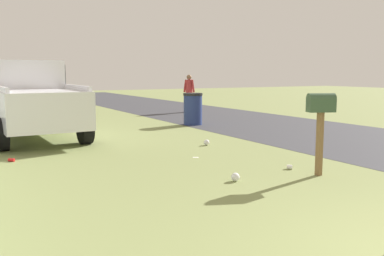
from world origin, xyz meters
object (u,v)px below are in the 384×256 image
object	(u,v)px
mailbox	(321,110)
pickup_truck	(29,97)
pedestrian	(189,90)
trash_bin	(193,109)

from	to	relation	value
mailbox	pickup_truck	xyz separation A→B (m)	(7.05, 3.65, -0.02)
mailbox	pedestrian	xyz separation A→B (m)	(11.50, -3.74, -0.16)
pedestrian	pickup_truck	bearing A→B (deg)	178.52
mailbox	pickup_truck	world-z (taller)	pickup_truck
mailbox	trash_bin	world-z (taller)	mailbox
pickup_truck	trash_bin	distance (m)	5.30
mailbox	pickup_truck	size ratio (longest dim) A/B	0.27
pickup_truck	pedestrian	xyz separation A→B (m)	(4.45, -7.39, -0.13)
pickup_truck	trash_bin	world-z (taller)	pickup_truck
mailbox	pedestrian	bearing A→B (deg)	3.36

